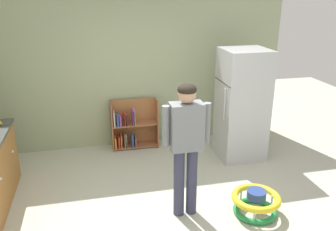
# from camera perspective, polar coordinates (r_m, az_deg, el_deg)

# --- Properties ---
(ground_plane) EXTENTS (12.00, 12.00, 0.00)m
(ground_plane) POSITION_cam_1_polar(r_m,az_deg,el_deg) (4.51, -0.35, -16.10)
(ground_plane) COLOR #B7BAA6
(ground_plane) RESTS_ON ground
(back_wall) EXTENTS (5.20, 0.06, 2.70)m
(back_wall) POSITION_cam_1_polar(r_m,az_deg,el_deg) (6.09, -5.19, 7.49)
(back_wall) COLOR #9EAB83
(back_wall) RESTS_ON ground
(refrigerator) EXTENTS (0.73, 0.68, 1.78)m
(refrigerator) POSITION_cam_1_polar(r_m,az_deg,el_deg) (5.78, 11.83, 1.72)
(refrigerator) COLOR #B7BABF
(refrigerator) RESTS_ON ground
(bookshelf) EXTENTS (0.80, 0.28, 0.85)m
(bookshelf) POSITION_cam_1_polar(r_m,az_deg,el_deg) (6.18, -5.93, -1.81)
(bookshelf) COLOR #9A5F3D
(bookshelf) RESTS_ON ground
(standing_person) EXTENTS (0.57, 0.22, 1.67)m
(standing_person) POSITION_cam_1_polar(r_m,az_deg,el_deg) (4.10, 2.94, -3.80)
(standing_person) COLOR #373852
(standing_person) RESTS_ON ground
(baby_walker) EXTENTS (0.60, 0.60, 0.32)m
(baby_walker) POSITION_cam_1_polar(r_m,az_deg,el_deg) (4.63, 13.96, -13.41)
(baby_walker) COLOR #249148
(baby_walker) RESTS_ON ground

